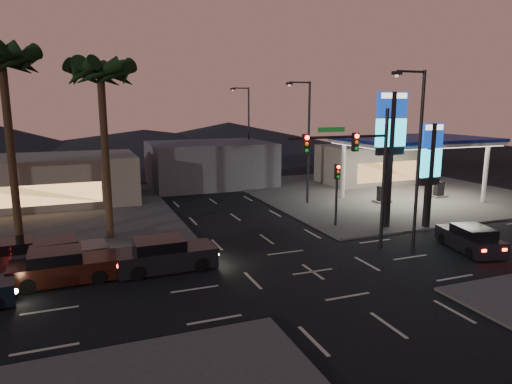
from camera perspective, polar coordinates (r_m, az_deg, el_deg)
name	(u,v)px	position (r m, az deg, el deg)	size (l,w,h in m)	color
ground	(313,272)	(23.24, 7.10, -9.87)	(140.00, 140.00, 0.00)	black
corner_lot_ne	(382,192)	(44.67, 15.51, 0.00)	(24.00, 24.00, 0.12)	#47443F
gas_station	(415,142)	(40.92, 19.21, 5.93)	(12.20, 8.20, 5.47)	silver
convenience_store	(370,164)	(49.53, 14.04, 3.39)	(10.00, 6.00, 4.00)	#726B5B
pylon_sign_tall	(391,133)	(31.07, 16.50, 7.12)	(2.20, 0.35, 9.00)	black
pylon_sign_short	(430,159)	(32.06, 20.97, 3.83)	(1.60, 0.35, 7.00)	black
traffic_signal_mast	(359,160)	(25.57, 12.71, 3.95)	(6.10, 0.39, 8.00)	black
pedestal_signal	(337,185)	(30.99, 10.08, 0.92)	(0.32, 0.39, 4.30)	black
streetlight_near	(416,151)	(26.57, 19.41, 4.91)	(2.14, 0.25, 10.00)	black
streetlight_mid	(306,136)	(37.37, 6.33, 7.02)	(2.14, 0.25, 10.00)	black
streetlight_far	(247,128)	(50.18, -1.14, 8.06)	(2.14, 0.25, 10.00)	black
palm_a	(101,83)	(28.62, -18.81, 12.78)	(4.41, 4.41, 10.86)	black
palm_b	(3,71)	(28.83, -29.11, 13.07)	(4.41, 4.41, 11.46)	black
building_far_west	(35,181)	(41.68, -25.89, 1.24)	(16.00, 8.00, 4.00)	#726B5B
building_far_mid	(210,164)	(47.13, -5.77, 3.53)	(12.00, 9.00, 4.40)	#4C4C51
hill_right	(229,136)	(83.25, -3.43, 6.96)	(50.00, 50.00, 5.00)	black
hill_center	(145,141)	(79.99, -13.76, 6.15)	(60.00, 60.00, 4.00)	black
car_lane_a_front	(165,255)	(23.56, -11.34, -7.75)	(5.05, 2.20, 1.63)	black
car_lane_a_mid	(62,267)	(23.42, -23.08, -8.63)	(4.84, 2.11, 1.56)	black
car_lane_b_front	(60,255)	(25.43, -23.32, -7.20)	(4.73, 2.32, 1.50)	#565658
car_lane_b_mid	(14,256)	(26.04, -28.00, -7.13)	(4.85, 2.27, 1.55)	black
suv_station	(470,239)	(28.80, 25.22, -5.33)	(2.74, 4.61, 1.45)	black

